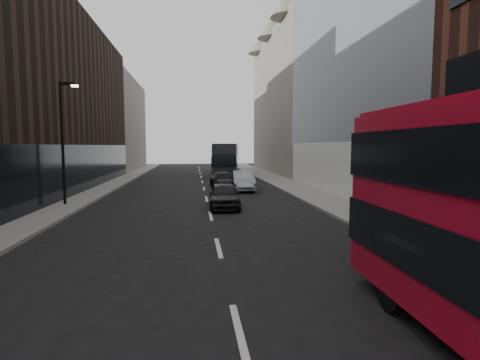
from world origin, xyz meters
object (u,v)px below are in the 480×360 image
object	(u,v)px
car_b	(244,181)
car_a	(224,195)
grey_bus	(227,158)
car_c	(224,180)
street_lamp	(64,134)

from	to	relation	value
car_b	car_a	bearing A→B (deg)	-101.01
grey_bus	car_c	bearing A→B (deg)	-88.06
car_a	car_b	xyz separation A→B (m)	(2.20, 8.11, 0.06)
street_lamp	car_c	size ratio (longest dim) A/B	1.53
car_b	grey_bus	bearing A→B (deg)	93.83
car_c	street_lamp	bearing A→B (deg)	-148.08
street_lamp	grey_bus	size ratio (longest dim) A/B	0.59
car_a	car_c	size ratio (longest dim) A/B	0.92
street_lamp	car_b	size ratio (longest dim) A/B	1.49
car_c	car_b	bearing A→B (deg)	-57.38
car_b	car_c	size ratio (longest dim) A/B	1.03
car_a	car_c	world-z (taller)	car_a
street_lamp	car_a	bearing A→B (deg)	-10.03
car_b	car_c	bearing A→B (deg)	134.42
car_a	car_b	distance (m)	8.40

